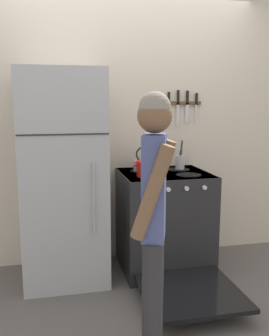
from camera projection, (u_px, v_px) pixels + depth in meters
The scene contains 9 objects.
ground_plane at pixel (125, 255), 3.80m from camera, with size 14.00×14.00×0.00m, color #5B5654.
wall_back at pixel (124, 129), 3.61m from camera, with size 10.00×0.06×2.55m.
refrigerator at pixel (64, 178), 3.19m from camera, with size 0.70×0.71×1.80m.
stove_range at pixel (165, 222), 3.42m from camera, with size 0.79×1.42×0.91m.
dutch_oven_pot at pixel (150, 168), 3.19m from camera, with size 0.28×0.24×0.16m.
tea_kettle at pixel (143, 164), 3.46m from camera, with size 0.23×0.18×0.22m.
utensil_jar at pixel (180, 161), 3.54m from camera, with size 0.09×0.09×0.27m.
person at pixel (154, 216), 2.08m from camera, with size 0.33×0.38×1.59m.
wall_knife_strip at pixel (182, 103), 3.64m from camera, with size 0.38×0.03×0.35m.
Camera 1 is at (-0.70, -3.52, 1.53)m, focal length 40.00 mm.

